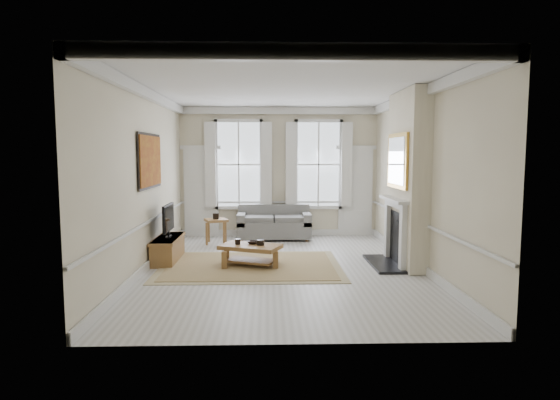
{
  "coord_description": "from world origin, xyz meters",
  "views": [
    {
      "loc": [
        -0.3,
        -8.8,
        2.2
      ],
      "look_at": [
        -0.04,
        0.65,
        1.25
      ],
      "focal_mm": 30.0,
      "sensor_mm": 36.0,
      "label": 1
    }
  ],
  "objects_px": {
    "tv_stand": "(168,249)",
    "sofa": "(274,225)",
    "coffee_table": "(250,249)",
    "side_table": "(216,224)"
  },
  "relations": [
    {
      "from": "sofa",
      "to": "side_table",
      "type": "xyz_separation_m",
      "value": [
        -1.42,
        -0.61,
        0.13
      ]
    },
    {
      "from": "side_table",
      "to": "sofa",
      "type": "bearing_deg",
      "value": 23.15
    },
    {
      "from": "side_table",
      "to": "tv_stand",
      "type": "bearing_deg",
      "value": -113.41
    },
    {
      "from": "coffee_table",
      "to": "sofa",
      "type": "bearing_deg",
      "value": 102.67
    },
    {
      "from": "sofa",
      "to": "coffee_table",
      "type": "relative_size",
      "value": 1.44
    },
    {
      "from": "coffee_table",
      "to": "tv_stand",
      "type": "height_order",
      "value": "tv_stand"
    },
    {
      "from": "coffee_table",
      "to": "tv_stand",
      "type": "xyz_separation_m",
      "value": [
        -1.71,
        0.51,
        -0.1
      ]
    },
    {
      "from": "tv_stand",
      "to": "coffee_table",
      "type": "bearing_deg",
      "value": -16.62
    },
    {
      "from": "tv_stand",
      "to": "sofa",
      "type": "bearing_deg",
      "value": 47.74
    },
    {
      "from": "side_table",
      "to": "coffee_table",
      "type": "relative_size",
      "value": 0.5
    }
  ]
}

